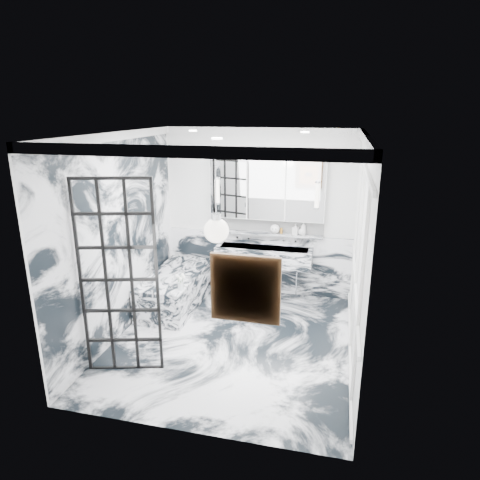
% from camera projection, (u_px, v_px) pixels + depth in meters
% --- Properties ---
extents(floor, '(3.60, 3.60, 0.00)m').
position_uv_depth(floor, '(232.00, 341.00, 5.94)').
color(floor, white).
rests_on(floor, ground).
extents(ceiling, '(3.60, 3.60, 0.00)m').
position_uv_depth(ceiling, '(231.00, 133.00, 5.11)').
color(ceiling, white).
rests_on(ceiling, wall_back).
extents(wall_back, '(3.60, 0.00, 3.60)m').
position_uv_depth(wall_back, '(258.00, 213.00, 7.20)').
color(wall_back, white).
rests_on(wall_back, floor).
extents(wall_front, '(3.60, 0.00, 3.60)m').
position_uv_depth(wall_front, '(182.00, 304.00, 3.85)').
color(wall_front, white).
rests_on(wall_front, floor).
extents(wall_left, '(0.00, 3.60, 3.60)m').
position_uv_depth(wall_left, '(119.00, 237.00, 5.88)').
color(wall_left, white).
rests_on(wall_left, floor).
extents(wall_right, '(0.00, 3.60, 3.60)m').
position_uv_depth(wall_right, '(360.00, 254.00, 5.17)').
color(wall_right, white).
rests_on(wall_right, floor).
extents(marble_clad_back, '(3.18, 0.05, 1.05)m').
position_uv_depth(marble_clad_back, '(257.00, 262.00, 7.43)').
color(marble_clad_back, white).
rests_on(marble_clad_back, floor).
extents(marble_clad_left, '(0.02, 3.56, 2.68)m').
position_uv_depth(marble_clad_left, '(121.00, 241.00, 5.89)').
color(marble_clad_left, white).
rests_on(marble_clad_left, floor).
extents(panel_molding, '(0.03, 3.40, 2.30)m').
position_uv_depth(panel_molding, '(357.00, 262.00, 5.20)').
color(panel_molding, white).
rests_on(panel_molding, floor).
extents(soap_bottle_a, '(0.12, 0.12, 0.23)m').
position_uv_depth(soap_bottle_a, '(303.00, 228.00, 7.00)').
color(soap_bottle_a, '#8C5919').
rests_on(soap_bottle_a, ledge).
extents(soap_bottle_b, '(0.11, 0.11, 0.19)m').
position_uv_depth(soap_bottle_b, '(296.00, 229.00, 7.03)').
color(soap_bottle_b, '#4C4C51').
rests_on(soap_bottle_b, ledge).
extents(soap_bottle_c, '(0.13, 0.13, 0.15)m').
position_uv_depth(soap_bottle_c, '(302.00, 231.00, 7.02)').
color(soap_bottle_c, silver).
rests_on(soap_bottle_c, ledge).
extents(face_pot, '(0.16, 0.16, 0.16)m').
position_uv_depth(face_pot, '(275.00, 229.00, 7.12)').
color(face_pot, white).
rests_on(face_pot, ledge).
extents(amber_bottle, '(0.04, 0.04, 0.10)m').
position_uv_depth(amber_bottle, '(281.00, 231.00, 7.10)').
color(amber_bottle, '#8C5919').
rests_on(amber_bottle, ledge).
extents(flower_vase, '(0.09, 0.09, 0.12)m').
position_uv_depth(flower_vase, '(181.00, 286.00, 6.23)').
color(flower_vase, silver).
rests_on(flower_vase, bathtub).
extents(crittall_door, '(0.86, 0.26, 2.37)m').
position_uv_depth(crittall_door, '(119.00, 280.00, 4.96)').
color(crittall_door, black).
rests_on(crittall_door, floor).
extents(artwork, '(0.52, 0.05, 0.52)m').
position_uv_depth(artwork, '(245.00, 289.00, 3.70)').
color(artwork, '#C25C13').
rests_on(artwork, wall_front).
extents(pendant_light, '(0.25, 0.25, 0.25)m').
position_uv_depth(pendant_light, '(216.00, 231.00, 4.22)').
color(pendant_light, white).
rests_on(pendant_light, ceiling).
extents(trough_sink, '(1.60, 0.45, 0.30)m').
position_uv_depth(trough_sink, '(264.00, 256.00, 7.13)').
color(trough_sink, silver).
rests_on(trough_sink, wall_back).
extents(ledge, '(1.90, 0.14, 0.04)m').
position_uv_depth(ledge, '(266.00, 234.00, 7.19)').
color(ledge, silver).
rests_on(ledge, wall_back).
extents(subway_tile, '(1.90, 0.03, 0.23)m').
position_uv_depth(subway_tile, '(267.00, 225.00, 7.21)').
color(subway_tile, white).
rests_on(subway_tile, wall_back).
extents(mirror_cabinet, '(1.90, 0.16, 1.00)m').
position_uv_depth(mirror_cabinet, '(267.00, 190.00, 6.97)').
color(mirror_cabinet, white).
rests_on(mirror_cabinet, wall_back).
extents(sconce_left, '(0.07, 0.07, 0.40)m').
position_uv_depth(sconce_left, '(217.00, 191.00, 7.08)').
color(sconce_left, white).
rests_on(sconce_left, mirror_cabinet).
extents(sconce_right, '(0.07, 0.07, 0.40)m').
position_uv_depth(sconce_right, '(317.00, 195.00, 6.71)').
color(sconce_right, white).
rests_on(sconce_right, mirror_cabinet).
extents(bathtub, '(0.75, 1.65, 0.55)m').
position_uv_depth(bathtub, '(176.00, 289.00, 6.95)').
color(bathtub, silver).
rests_on(bathtub, floor).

